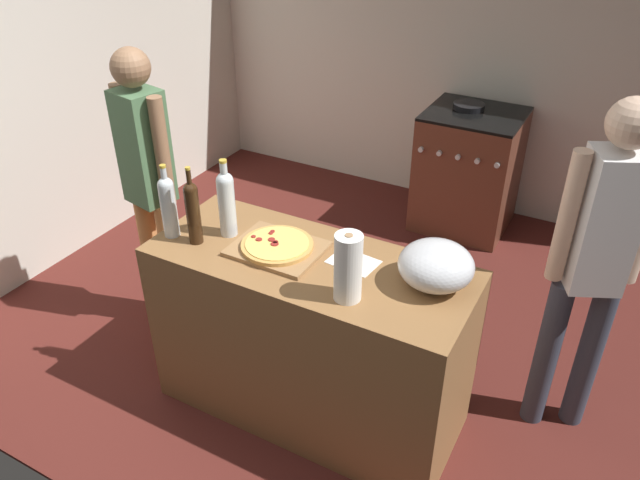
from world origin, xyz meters
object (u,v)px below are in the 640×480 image
at_px(stove, 468,170).
at_px(person_in_stripes, 148,177).
at_px(pizza, 277,245).
at_px(mixing_bowl, 436,265).
at_px(person_in_red, 595,258).
at_px(wine_bottle_amber, 226,201).
at_px(wine_bottle_dark, 168,204).
at_px(paper_towel_roll, 348,268).
at_px(wine_bottle_green, 193,210).

relative_size(stove, person_in_stripes, 0.57).
height_order(pizza, mixing_bowl, mixing_bowl).
bearing_deg(person_in_red, mixing_bowl, -142.78).
bearing_deg(pizza, person_in_stripes, 166.72).
xyz_separation_m(pizza, wine_bottle_amber, (-0.28, 0.02, 0.15)).
bearing_deg(wine_bottle_amber, wine_bottle_dark, -149.46).
bearing_deg(paper_towel_roll, person_in_red, 39.07).
distance_m(wine_bottle_dark, person_in_stripes, 0.58).
relative_size(person_in_stripes, person_in_red, 0.98).
relative_size(mixing_bowl, wine_bottle_green, 0.83).
relative_size(pizza, mixing_bowl, 1.04).
bearing_deg(person_in_stripes, wine_bottle_amber, -17.18).
relative_size(paper_towel_roll, stove, 0.32).
bearing_deg(person_in_stripes, person_in_red, 7.51).
bearing_deg(wine_bottle_dark, wine_bottle_green, 2.41).
bearing_deg(stove, paper_towel_roll, -85.97).
xyz_separation_m(mixing_bowl, wine_bottle_amber, (-0.99, -0.08, 0.08)).
relative_size(paper_towel_roll, person_in_red, 0.18).
height_order(mixing_bowl, wine_bottle_green, wine_bottle_green).
bearing_deg(wine_bottle_green, paper_towel_roll, -3.35).
xyz_separation_m(stove, person_in_stripes, (-1.22, -1.97, 0.50)).
height_order(wine_bottle_dark, person_in_stripes, person_in_stripes).
bearing_deg(person_in_stripes, wine_bottle_dark, -37.48).
height_order(stove, person_in_red, person_in_red).
xyz_separation_m(mixing_bowl, paper_towel_roll, (-0.28, -0.25, 0.05)).
distance_m(stove, person_in_stripes, 2.37).
bearing_deg(stove, wine_bottle_dark, -108.49).
height_order(wine_bottle_amber, stove, wine_bottle_amber).
distance_m(mixing_bowl, wine_bottle_dark, 1.24).
distance_m(paper_towel_roll, person_in_red, 1.08).
bearing_deg(wine_bottle_dark, paper_towel_roll, -2.51).
xyz_separation_m(wine_bottle_dark, wine_bottle_green, (0.14, 0.01, 0.00)).
relative_size(stove, person_in_red, 0.56).
distance_m(paper_towel_roll, wine_bottle_dark, 0.94).
bearing_deg(wine_bottle_dark, stove, 71.51).
xyz_separation_m(wine_bottle_dark, wine_bottle_amber, (0.23, 0.14, 0.01)).
xyz_separation_m(mixing_bowl, wine_bottle_dark, (-1.22, -0.21, 0.07)).
bearing_deg(mixing_bowl, person_in_stripes, 175.43).
xyz_separation_m(pizza, mixing_bowl, (0.71, 0.09, 0.06)).
distance_m(mixing_bowl, wine_bottle_amber, 0.99).
bearing_deg(wine_bottle_green, person_in_red, 21.14).
bearing_deg(pizza, person_in_red, 22.22).
distance_m(wine_bottle_green, person_in_stripes, 0.69).
height_order(mixing_bowl, paper_towel_roll, paper_towel_roll).
height_order(paper_towel_roll, stove, paper_towel_roll).
relative_size(paper_towel_roll, wine_bottle_dark, 0.83).
bearing_deg(stove, mixing_bowl, -78.10).
xyz_separation_m(wine_bottle_amber, person_in_red, (1.55, 0.50, -0.11)).
relative_size(wine_bottle_amber, person_in_stripes, 0.23).
bearing_deg(person_in_stripes, stove, 58.09).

